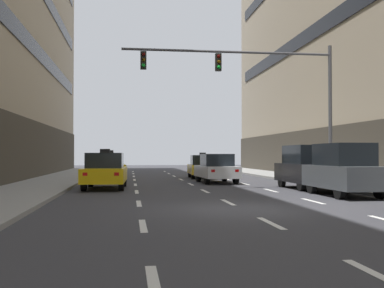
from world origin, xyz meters
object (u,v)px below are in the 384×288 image
(taxi_driving_1, at_px, (105,171))
(car_parked_2, at_px, (343,170))
(taxi_driving_2, at_px, (110,167))
(traffic_signal_0, at_px, (261,83))
(taxi_driving_0, at_px, (202,167))
(car_driving_3, at_px, (216,169))
(car_parked_3, at_px, (307,167))

(taxi_driving_1, height_order, car_parked_2, car_parked_2)
(taxi_driving_1, bearing_deg, car_parked_2, -28.54)
(taxi_driving_2, bearing_deg, traffic_signal_0, -47.44)
(taxi_driving_0, xyz_separation_m, car_driving_3, (-0.03, -5.47, 0.03))
(taxi_driving_1, relative_size, car_driving_3, 1.03)
(taxi_driving_2, xyz_separation_m, car_parked_3, (9.71, -8.82, 0.19))
(taxi_driving_2, relative_size, car_driving_3, 1.04)
(car_parked_3, distance_m, traffic_signal_0, 4.65)
(car_parked_2, bearing_deg, car_parked_3, 90.00)
(taxi_driving_1, bearing_deg, traffic_signal_0, -5.69)
(car_driving_3, bearing_deg, taxi_driving_1, -146.96)
(car_driving_3, bearing_deg, traffic_signal_0, -74.27)
(taxi_driving_2, bearing_deg, car_parked_2, -52.77)
(car_parked_2, xyz_separation_m, car_parked_3, (0.00, 3.95, 0.00))
(taxi_driving_0, distance_m, car_parked_2, 15.10)
(taxi_driving_1, xyz_separation_m, car_parked_2, (9.60, -5.22, 0.19))
(traffic_signal_0, bearing_deg, taxi_driving_2, 132.56)
(car_driving_3, relative_size, car_parked_2, 1.05)
(taxi_driving_2, distance_m, car_parked_3, 13.12)
(taxi_driving_0, distance_m, car_parked_3, 11.29)
(car_parked_2, xyz_separation_m, traffic_signal_0, (-2.09, 4.48, 4.12))
(taxi_driving_2, xyz_separation_m, car_driving_3, (6.28, -3.53, -0.03))
(taxi_driving_0, bearing_deg, traffic_signal_0, -82.68)
(car_driving_3, bearing_deg, car_parked_2, -69.64)
(taxi_driving_2, height_order, car_parked_3, car_parked_3)
(taxi_driving_1, bearing_deg, car_parked_3, -7.56)
(car_parked_2, bearing_deg, taxi_driving_0, 103.02)
(taxi_driving_0, height_order, traffic_signal_0, traffic_signal_0)
(taxi_driving_1, xyz_separation_m, taxi_driving_2, (-0.10, 7.55, 0.00))
(taxi_driving_0, height_order, taxi_driving_2, taxi_driving_2)
(taxi_driving_0, distance_m, traffic_signal_0, 11.20)
(car_parked_3, relative_size, traffic_signal_0, 0.42)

